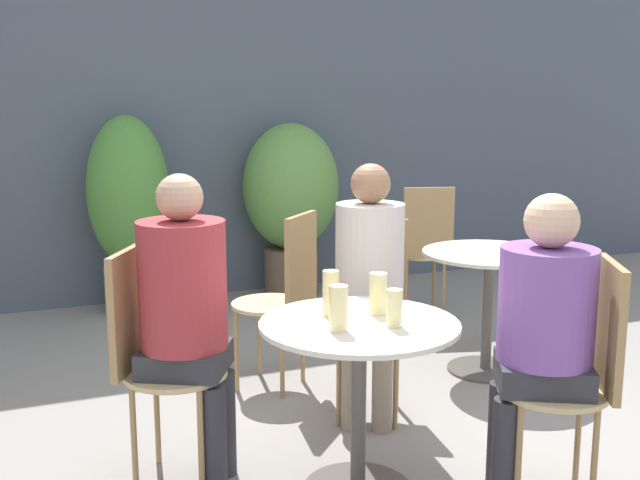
# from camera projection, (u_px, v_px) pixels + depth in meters

# --- Properties ---
(storefront_wall) EXTENTS (10.00, 0.06, 3.00)m
(storefront_wall) POSITION_uv_depth(u_px,v_px,m) (203.00, 106.00, 5.80)
(storefront_wall) COLOR #4C5666
(storefront_wall) RESTS_ON ground_plane
(cafe_table_near) EXTENTS (0.77, 0.77, 0.70)m
(cafe_table_near) POSITION_uv_depth(u_px,v_px,m) (359.00, 365.00, 2.89)
(cafe_table_near) COLOR #514C47
(cafe_table_near) RESTS_ON ground_plane
(cafe_table_far) EXTENTS (0.76, 0.76, 0.70)m
(cafe_table_far) POSITION_uv_depth(u_px,v_px,m) (489.00, 282.00, 4.23)
(cafe_table_far) COLOR #514C47
(cafe_table_far) RESTS_ON ground_plane
(bistro_chair_0) EXTENTS (0.47, 0.46, 0.96)m
(bistro_chair_0) POSITION_uv_depth(u_px,v_px,m) (582.00, 363.00, 2.78)
(bistro_chair_0) COLOR tan
(bistro_chair_0) RESTS_ON ground_plane
(bistro_chair_1) EXTENTS (0.46, 0.47, 0.96)m
(bistro_chair_1) POSITION_uv_depth(u_px,v_px,m) (371.00, 299.00, 3.69)
(bistro_chair_1) COLOR tan
(bistro_chair_1) RESTS_ON ground_plane
(bistro_chair_2) EXTENTS (0.47, 0.46, 0.96)m
(bistro_chair_2) POSITION_uv_depth(u_px,v_px,m) (151.00, 346.00, 2.98)
(bistro_chair_2) COLOR tan
(bistro_chair_2) RESTS_ON ground_plane
(bistro_chair_5) EXTENTS (0.43, 0.45, 0.96)m
(bistro_chair_5) POSITION_uv_depth(u_px,v_px,m) (425.00, 241.00, 5.22)
(bistro_chair_5) COLOR tan
(bistro_chair_5) RESTS_ON ground_plane
(bistro_chair_6) EXTENTS (0.47, 0.47, 0.96)m
(bistro_chair_6) POSITION_uv_depth(u_px,v_px,m) (286.00, 286.00, 3.95)
(bistro_chair_6) COLOR tan
(bistro_chair_6) RESTS_ON ground_plane
(seated_person_0) EXTENTS (0.44, 0.43, 1.21)m
(seated_person_0) POSITION_uv_depth(u_px,v_px,m) (541.00, 324.00, 2.77)
(seated_person_0) COLOR #2D2D33
(seated_person_0) RESTS_ON ground_plane
(seated_person_1) EXTENTS (0.39, 0.40, 1.25)m
(seated_person_1) POSITION_uv_depth(u_px,v_px,m) (369.00, 271.00, 3.51)
(seated_person_1) COLOR gray
(seated_person_1) RESTS_ON ground_plane
(seated_person_2) EXTENTS (0.43, 0.42, 1.26)m
(seated_person_2) POSITION_uv_depth(u_px,v_px,m) (187.00, 304.00, 2.93)
(seated_person_2) COLOR #2D2D33
(seated_person_2) RESTS_ON ground_plane
(beer_glass_0) EXTENTS (0.06, 0.06, 0.18)m
(beer_glass_0) POSITION_uv_depth(u_px,v_px,m) (331.00, 293.00, 2.93)
(beer_glass_0) COLOR beige
(beer_glass_0) RESTS_ON cafe_table_near
(beer_glass_1) EXTENTS (0.07, 0.07, 0.17)m
(beer_glass_1) POSITION_uv_depth(u_px,v_px,m) (338.00, 308.00, 2.73)
(beer_glass_1) COLOR beige
(beer_glass_1) RESTS_ON cafe_table_near
(beer_glass_2) EXTENTS (0.06, 0.06, 0.14)m
(beer_glass_2) POSITION_uv_depth(u_px,v_px,m) (394.00, 308.00, 2.78)
(beer_glass_2) COLOR beige
(beer_glass_2) RESTS_ON cafe_table_near
(beer_glass_3) EXTENTS (0.07, 0.07, 0.16)m
(beer_glass_3) POSITION_uv_depth(u_px,v_px,m) (378.00, 293.00, 2.96)
(beer_glass_3) COLOR beige
(beer_glass_3) RESTS_ON cafe_table_near
(potted_plant_0) EXTENTS (0.58, 0.58, 1.44)m
(potted_plant_0) POSITION_uv_depth(u_px,v_px,m) (129.00, 205.00, 5.38)
(potted_plant_0) COLOR slate
(potted_plant_0) RESTS_ON ground_plane
(potted_plant_1) EXTENTS (0.75, 0.75, 1.37)m
(potted_plant_1) POSITION_uv_depth(u_px,v_px,m) (291.00, 196.00, 5.88)
(potted_plant_1) COLOR brown
(potted_plant_1) RESTS_ON ground_plane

